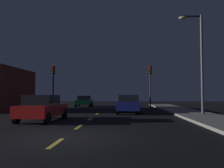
% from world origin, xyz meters
% --- Properties ---
extents(ground_plane, '(80.00, 80.00, 0.00)m').
position_xyz_m(ground_plane, '(0.00, 7.00, 0.00)').
color(ground_plane, black).
extents(sidewalk_curb_right, '(3.00, 40.00, 0.15)m').
position_xyz_m(sidewalk_curb_right, '(7.50, 7.00, 0.07)').
color(sidewalk_curb_right, gray).
rests_on(sidewalk_curb_right, ground_plane).
extents(lane_stripe_nearest, '(0.16, 1.60, 0.01)m').
position_xyz_m(lane_stripe_nearest, '(0.00, -1.20, 0.00)').
color(lane_stripe_nearest, '#EACC4C').
rests_on(lane_stripe_nearest, ground_plane).
extents(lane_stripe_second, '(0.16, 1.60, 0.01)m').
position_xyz_m(lane_stripe_second, '(0.00, 2.60, 0.00)').
color(lane_stripe_second, '#EACC4C').
rests_on(lane_stripe_second, ground_plane).
extents(lane_stripe_third, '(0.16, 1.60, 0.01)m').
position_xyz_m(lane_stripe_third, '(0.00, 6.40, 0.00)').
color(lane_stripe_third, '#EACC4C').
rests_on(lane_stripe_third, ground_plane).
extents(lane_stripe_fourth, '(0.16, 1.60, 0.01)m').
position_xyz_m(lane_stripe_fourth, '(0.00, 10.20, 0.00)').
color(lane_stripe_fourth, '#EACC4C').
rests_on(lane_stripe_fourth, ground_plane).
extents(traffic_signal_left, '(0.32, 0.38, 4.61)m').
position_xyz_m(traffic_signal_left, '(-5.33, 15.70, 3.25)').
color(traffic_signal_left, black).
rests_on(traffic_signal_left, ground_plane).
extents(traffic_signal_right, '(0.32, 0.38, 4.58)m').
position_xyz_m(traffic_signal_right, '(4.92, 15.70, 3.23)').
color(traffic_signal_right, '#2D2D30').
rests_on(traffic_signal_right, ground_plane).
extents(car_stopped_ahead, '(2.14, 4.05, 1.54)m').
position_xyz_m(car_stopped_ahead, '(2.61, 10.91, 0.78)').
color(car_stopped_ahead, navy).
rests_on(car_stopped_ahead, ground_plane).
extents(car_adjacent_lane, '(2.08, 4.21, 1.54)m').
position_xyz_m(car_adjacent_lane, '(-2.64, 4.99, 0.78)').
color(car_adjacent_lane, '#B21919').
rests_on(car_adjacent_lane, ground_plane).
extents(car_oncoming_far, '(2.14, 4.13, 1.44)m').
position_xyz_m(car_oncoming_far, '(-2.99, 21.66, 0.73)').
color(car_oncoming_far, '#0F4C2D').
rests_on(car_oncoming_far, ground_plane).
extents(street_lamp_right, '(1.70, 0.36, 7.36)m').
position_xyz_m(street_lamp_right, '(7.56, 8.35, 4.40)').
color(street_lamp_right, '#4C4C51').
rests_on(street_lamp_right, ground_plane).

